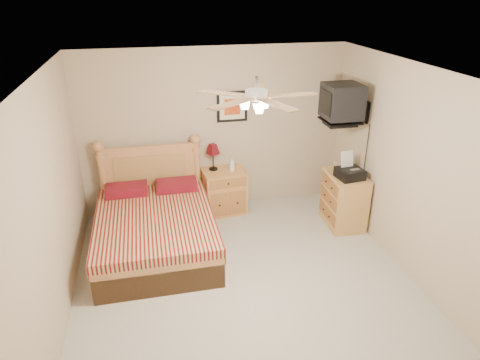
% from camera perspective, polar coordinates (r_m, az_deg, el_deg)
% --- Properties ---
extents(floor, '(4.50, 4.50, 0.00)m').
position_cam_1_polar(floor, '(5.18, 1.18, -14.69)').
color(floor, '#A5A195').
rests_on(floor, ground).
extents(ceiling, '(4.00, 4.50, 0.04)m').
position_cam_1_polar(ceiling, '(4.07, 1.49, 13.60)').
color(ceiling, white).
rests_on(ceiling, ground).
extents(wall_back, '(4.00, 0.04, 2.50)m').
position_cam_1_polar(wall_back, '(6.53, -3.41, 6.52)').
color(wall_back, tan).
rests_on(wall_back, ground).
extents(wall_left, '(0.04, 4.50, 2.50)m').
position_cam_1_polar(wall_left, '(4.50, -24.35, -4.57)').
color(wall_left, tan).
rests_on(wall_left, ground).
extents(wall_right, '(0.04, 4.50, 2.50)m').
position_cam_1_polar(wall_right, '(5.29, 22.85, 0.05)').
color(wall_right, tan).
rests_on(wall_right, ground).
extents(bed, '(1.50, 1.97, 1.27)m').
position_cam_1_polar(bed, '(5.66, -11.43, -3.73)').
color(bed, '#B3703A').
rests_on(bed, ground).
extents(nightstand, '(0.68, 0.53, 0.69)m').
position_cam_1_polar(nightstand, '(6.66, -2.14, -1.48)').
color(nightstand, '#B9783D').
rests_on(nightstand, ground).
extents(table_lamp, '(0.28, 0.28, 0.41)m').
position_cam_1_polar(table_lamp, '(6.49, -3.62, 3.09)').
color(table_lamp, '#580D15').
rests_on(table_lamp, nightstand).
extents(lotion_bottle, '(0.10, 0.10, 0.21)m').
position_cam_1_polar(lotion_bottle, '(6.46, -1.08, 2.08)').
color(lotion_bottle, white).
rests_on(lotion_bottle, nightstand).
extents(framed_picture, '(0.46, 0.04, 0.46)m').
position_cam_1_polar(framed_picture, '(6.45, -1.07, 9.77)').
color(framed_picture, black).
rests_on(framed_picture, wall_back).
extents(dresser, '(0.50, 0.70, 0.81)m').
position_cam_1_polar(dresser, '(6.45, 13.70, -2.56)').
color(dresser, gold).
rests_on(dresser, ground).
extents(fax_machine, '(0.37, 0.39, 0.36)m').
position_cam_1_polar(fax_machine, '(6.10, 14.54, 1.80)').
color(fax_machine, black).
rests_on(fax_machine, dresser).
extents(magazine_lower, '(0.21, 0.27, 0.03)m').
position_cam_1_polar(magazine_lower, '(6.46, 13.20, 1.64)').
color(magazine_lower, '#A89C88').
rests_on(magazine_lower, dresser).
extents(magazine_upper, '(0.29, 0.35, 0.02)m').
position_cam_1_polar(magazine_upper, '(6.46, 13.17, 1.87)').
color(magazine_upper, tan).
rests_on(magazine_upper, magazine_lower).
extents(wall_tv, '(0.56, 0.46, 0.58)m').
position_cam_1_polar(wall_tv, '(6.07, 14.73, 9.85)').
color(wall_tv, black).
rests_on(wall_tv, wall_right).
extents(ceiling_fan, '(1.14, 1.14, 0.28)m').
position_cam_1_polar(ceiling_fan, '(3.92, 2.18, 11.04)').
color(ceiling_fan, white).
rests_on(ceiling_fan, ceiling).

